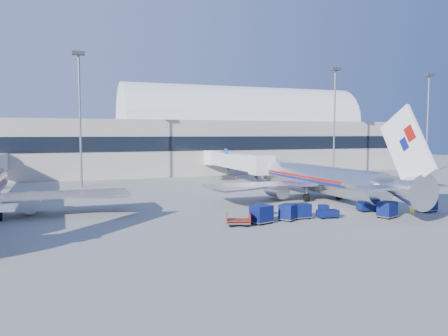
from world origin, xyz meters
name	(u,v)px	position (x,y,z in m)	size (l,w,h in m)	color
ground	(268,209)	(0.00, 0.00, 0.00)	(260.00, 260.00, 0.00)	gray
terminal	(105,141)	(-13.60, 55.96, 7.52)	(170.00, 28.15, 21.00)	#B2AA9E
airliner_main	(319,178)	(10.00, 4.51, 2.93)	(32.00, 37.26, 12.07)	silver
jetbridge_near	(232,161)	(7.60, 30.81, 3.93)	(4.40, 27.50, 6.25)	silver
mast_west	(80,99)	(-20.00, 30.00, 14.79)	(2.00, 1.20, 22.60)	slate
mast_east	(335,106)	(30.00, 30.00, 14.79)	(2.00, 1.20, 22.60)	slate
mast_far_east	(428,108)	(55.00, 30.00, 14.79)	(2.00, 1.20, 22.60)	slate
barrier_near	(378,196)	(18.00, 2.00, 0.45)	(3.00, 0.55, 0.90)	#9E9E96
barrier_mid	(397,195)	(21.30, 2.00, 0.45)	(3.00, 0.55, 0.90)	#9E9E96
barrier_far	(415,194)	(24.60, 2.00, 0.45)	(3.00, 0.55, 0.90)	#9E9E96
tug_lead	(327,212)	(3.39, -7.22, 0.67)	(2.38, 1.41, 1.47)	#091249
tug_right	(368,205)	(10.25, -5.39, 0.76)	(2.68, 1.56, 1.66)	#091249
tug_left	(259,210)	(-2.91, -3.58, 0.71)	(2.20, 2.65, 1.55)	#091249
cart_train_a	(302,211)	(0.71, -6.49, 0.87)	(1.89, 1.47, 1.63)	#091249
cart_train_b	(288,212)	(-1.10, -6.88, 0.91)	(2.44, 2.33, 1.71)	#091249
cart_train_c	(261,214)	(-4.45, -7.34, 0.99)	(2.53, 2.22, 1.86)	#091249
cart_solo_near	(387,209)	(9.55, -9.41, 0.94)	(2.39, 2.11, 1.75)	#091249
cart_solo_far	(427,204)	(16.53, -8.05, 0.93)	(2.05, 1.62, 1.74)	#091249
cart_open_red	(239,221)	(-7.02, -7.56, 0.45)	(2.76, 2.35, 0.63)	slate
ramp_worker	(412,206)	(13.91, -8.50, 0.90)	(0.66, 0.43, 1.80)	#D4ED18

